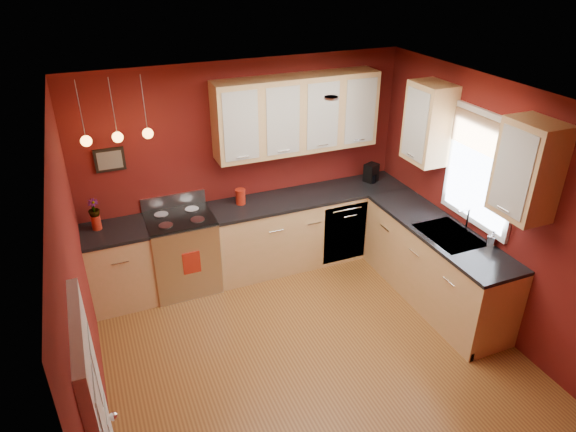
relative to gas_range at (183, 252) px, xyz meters
name	(u,v)px	position (x,y,z in m)	size (l,w,h in m)	color
floor	(317,361)	(0.92, -1.80, -0.48)	(4.20, 4.20, 0.00)	#905F2A
ceiling	(326,109)	(0.92, -1.80, 2.12)	(4.00, 4.20, 0.02)	white
wall_back	(246,168)	(0.92, 0.30, 0.82)	(4.00, 0.02, 2.60)	maroon
wall_left	(83,306)	(-1.08, -1.80, 0.82)	(0.02, 4.20, 2.60)	maroon
wall_right	(497,212)	(2.92, -1.80, 0.82)	(0.02, 4.20, 2.60)	maroon
base_cabinets_back_left	(120,267)	(-0.73, 0.00, -0.03)	(0.70, 0.60, 0.90)	tan
base_cabinets_back_right	(309,228)	(1.65, 0.00, -0.03)	(2.54, 0.60, 0.90)	tan
base_cabinets_right	(435,265)	(2.62, -1.35, -0.03)	(0.60, 2.10, 0.90)	tan
counter_back_left	(114,232)	(-0.73, 0.00, 0.44)	(0.70, 0.62, 0.04)	black
counter_back_right	(310,196)	(1.65, 0.00, 0.44)	(2.54, 0.62, 0.04)	black
counter_right	(440,230)	(2.62, -1.35, 0.44)	(0.62, 2.10, 0.04)	black
gas_range	(183,252)	(0.00, 0.00, 0.00)	(0.76, 0.64, 1.11)	silver
dishwasher_front	(345,233)	(2.02, -0.29, -0.03)	(0.60, 0.02, 0.80)	silver
sink	(449,237)	(2.62, -1.50, 0.43)	(0.50, 0.70, 0.33)	gray
window	(482,167)	(2.89, -1.50, 1.21)	(0.06, 1.02, 1.22)	white
upper_cabinets_back	(297,114)	(1.52, 0.12, 1.47)	(2.00, 0.35, 0.90)	tan
upper_cabinets_right	(473,144)	(2.75, -1.48, 1.47)	(0.35, 1.95, 0.90)	tan
wall_picture	(110,160)	(-0.63, 0.28, 1.17)	(0.32, 0.03, 0.26)	black
pendant_lights	(118,136)	(-0.53, -0.05, 1.53)	(0.71, 0.11, 0.66)	gray
red_canister	(241,196)	(0.77, 0.08, 0.55)	(0.13, 0.13, 0.19)	#B32413
red_vase	(96,222)	(-0.89, 0.10, 0.54)	(0.10, 0.10, 0.16)	#B32413
flowers	(94,209)	(-0.89, 0.10, 0.71)	(0.12, 0.12, 0.21)	#B32413
coffee_maker	(371,173)	(2.56, 0.05, 0.57)	(0.21, 0.20, 0.24)	black
soap_pump	(492,238)	(2.87, -1.86, 0.55)	(0.08, 0.08, 0.18)	silver
dish_towel	(192,263)	(0.03, -0.33, 0.04)	(0.20, 0.01, 0.27)	#B32413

